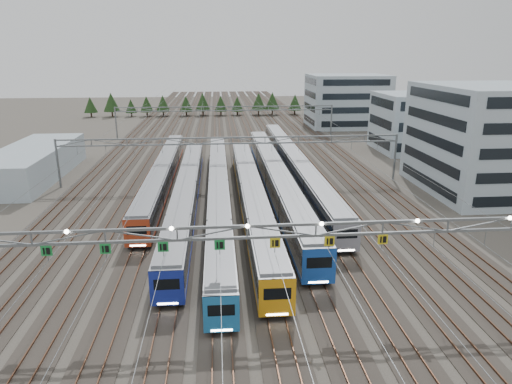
{
  "coord_description": "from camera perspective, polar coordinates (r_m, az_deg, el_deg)",
  "views": [
    {
      "loc": [
        -2.2,
        -34.06,
        21.11
      ],
      "look_at": [
        2.68,
        23.26,
        3.5
      ],
      "focal_mm": 32.0,
      "sensor_mm": 36.0,
      "label": 1
    }
  ],
  "objects": [
    {
      "name": "treeline",
      "position": [
        162.22,
        -2.19,
        11.03
      ],
      "size": [
        106.4,
        5.6,
        7.02
      ],
      "color": "#332114",
      "rests_on": "ground"
    },
    {
      "name": "depot_bldg_north",
      "position": [
        139.66,
        11.26,
        11.11
      ],
      "size": [
        22.0,
        18.0,
        15.02
      ],
      "primitive_type": "cube",
      "color": "#A3B9C2",
      "rests_on": "ground"
    },
    {
      "name": "ground",
      "position": [
        40.13,
        -1.03,
        -14.72
      ],
      "size": [
        400.0,
        400.0,
        0.0
      ],
      "primitive_type": "plane",
      "color": "#47423A",
      "rests_on": "ground"
    },
    {
      "name": "gantry_near",
      "position": [
        36.79,
        -1.15,
        -5.39
      ],
      "size": [
        56.36,
        0.61,
        8.08
      ],
      "color": "slate",
      "rests_on": "ground"
    },
    {
      "name": "depot_bldg_mid",
      "position": [
        107.79,
        18.8,
        8.24
      ],
      "size": [
        14.0,
        16.0,
        12.64
      ],
      "primitive_type": "cube",
      "color": "#A3B9C2",
      "rests_on": "ground"
    },
    {
      "name": "train_a",
      "position": [
        76.1,
        -11.55,
        2.25
      ],
      "size": [
        2.93,
        52.14,
        3.82
      ],
      "color": "black",
      "rests_on": "ground"
    },
    {
      "name": "depot_bldg_south",
      "position": [
        79.6,
        26.95,
        5.88
      ],
      "size": [
        18.0,
        22.0,
        16.5
      ],
      "primitive_type": "cube",
      "color": "#A3B9C2",
      "rests_on": "ground"
    },
    {
      "name": "gantry_mid",
      "position": [
        75.54,
        -3.12,
        5.75
      ],
      "size": [
        56.36,
        0.36,
        8.0
      ],
      "color": "slate",
      "rests_on": "ground"
    },
    {
      "name": "west_shed",
      "position": [
        89.16,
        -26.15,
        3.3
      ],
      "size": [
        10.0,
        30.0,
        5.26
      ],
      "primitive_type": "cube",
      "color": "#A3B9C2",
      "rests_on": "ground"
    },
    {
      "name": "train_c",
      "position": [
        65.87,
        -4.7,
        0.17
      ],
      "size": [
        2.81,
        65.53,
        3.66
      ],
      "color": "black",
      "rests_on": "ground"
    },
    {
      "name": "gantry_far",
      "position": [
        119.99,
        -3.83,
        9.93
      ],
      "size": [
        56.36,
        0.36,
        8.0
      ],
      "color": "slate",
      "rests_on": "ground"
    },
    {
      "name": "track_bed",
      "position": [
        135.51,
        -3.93,
        8.65
      ],
      "size": [
        54.0,
        260.0,
        5.42
      ],
      "color": "#2D2823",
      "rests_on": "ground"
    },
    {
      "name": "train_b",
      "position": [
        65.06,
        -8.66,
        -0.11
      ],
      "size": [
        2.94,
        55.1,
        3.83
      ],
      "color": "black",
      "rests_on": "ground"
    },
    {
      "name": "train_e",
      "position": [
        71.8,
        2.47,
        1.84
      ],
      "size": [
        3.19,
        63.33,
        4.17
      ],
      "color": "black",
      "rests_on": "ground"
    },
    {
      "name": "train_d",
      "position": [
        63.01,
        -0.59,
        -0.41
      ],
      "size": [
        3.04,
        55.81,
        3.97
      ],
      "color": "black",
      "rests_on": "ground"
    },
    {
      "name": "train_f",
      "position": [
        81.04,
        4.83,
        3.5
      ],
      "size": [
        3.07,
        67.64,
        4.01
      ],
      "color": "black",
      "rests_on": "ground"
    }
  ]
}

